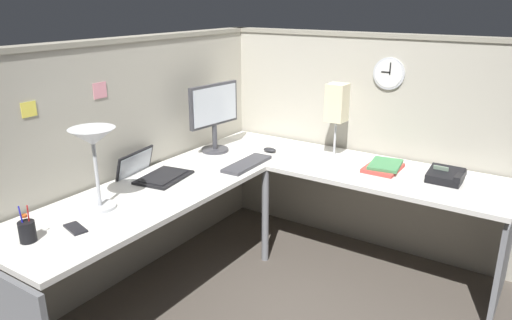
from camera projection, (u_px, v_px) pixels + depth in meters
name	position (u px, v px, depth m)	size (l,w,h in m)	color
ground_plane	(272.00, 276.00, 3.29)	(6.80, 6.80, 0.00)	#4C443D
cubicle_wall_back	(134.00, 158.00, 3.20)	(2.57, 0.12, 1.58)	#A8A393
cubicle_wall_right	(364.00, 141.00, 3.59)	(0.12, 2.37, 1.58)	#A8A393
desk	(267.00, 200.00, 2.95)	(2.35, 2.15, 0.73)	silver
monitor	(214.00, 112.00, 3.47)	(0.46, 0.20, 0.50)	#38383D
laptop	(151.00, 173.00, 3.05)	(0.40, 0.43, 0.22)	black
keyboard	(247.00, 164.00, 3.25)	(0.43, 0.14, 0.02)	#38383D
computer_mouse	(270.00, 150.00, 3.53)	(0.06, 0.10, 0.03)	#232326
desk_lamp_dome	(93.00, 144.00, 2.48)	(0.24, 0.24, 0.44)	#B7BABF
pen_cup	(27.00, 231.00, 2.22)	(0.08, 0.08, 0.18)	black
cell_phone	(75.00, 228.00, 2.35)	(0.07, 0.14, 0.01)	black
office_phone	(447.00, 176.00, 2.95)	(0.19, 0.21, 0.11)	black
book_stack	(384.00, 167.00, 3.17)	(0.30, 0.23, 0.04)	#BF3F38
desk_lamp_paper	(337.00, 105.00, 3.28)	(0.13, 0.13, 0.53)	#B7BABF
wall_clock	(389.00, 73.00, 3.29)	(0.04, 0.22, 0.22)	#B7BABF
pinned_note_leftmost	(100.00, 90.00, 2.81)	(0.09, 0.00, 0.09)	pink
pinned_note_middle	(29.00, 109.00, 2.46)	(0.08, 0.00, 0.08)	#EAD84C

